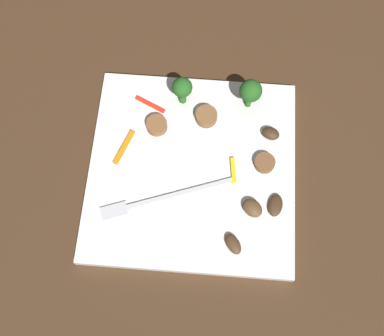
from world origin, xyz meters
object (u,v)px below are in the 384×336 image
at_px(sausage_slice_0, 206,116).
at_px(pepper_strip_1, 150,104).
at_px(pepper_strip_2, 233,172).
at_px(sausage_slice_2, 157,125).
at_px(plate, 192,170).
at_px(mushroom_2, 233,244).
at_px(mushroom_3, 275,205).
at_px(fork, 158,200).
at_px(pepper_strip_0, 124,147).
at_px(sausage_slice_1, 265,163).
at_px(broccoli_floret_0, 251,91).
at_px(mushroom_1, 252,208).
at_px(mushroom_0, 271,133).
at_px(broccoli_floret_1, 182,88).

xyz_separation_m(sausage_slice_0, pepper_strip_1, (0.08, -0.02, -0.01)).
bearing_deg(pepper_strip_2, sausage_slice_0, -61.93).
bearing_deg(sausage_slice_2, plate, 133.25).
bearing_deg(mushroom_2, mushroom_3, -133.32).
height_order(mushroom_2, pepper_strip_2, mushroom_2).
height_order(fork, pepper_strip_0, same).
relative_size(fork, mushroom_2, 6.11).
bearing_deg(sausage_slice_1, pepper_strip_2, 20.26).
bearing_deg(broccoli_floret_0, pepper_strip_1, 4.76).
xyz_separation_m(plate, sausage_slice_1, (-0.10, -0.01, 0.01)).
distance_m(sausage_slice_0, sausage_slice_2, 0.07).
distance_m(broccoli_floret_0, mushroom_1, 0.16).
relative_size(fork, sausage_slice_2, 5.97).
bearing_deg(sausage_slice_1, pepper_strip_1, -25.58).
height_order(sausage_slice_2, pepper_strip_1, sausage_slice_2).
bearing_deg(pepper_strip_1, fork, 100.14).
distance_m(mushroom_1, pepper_strip_0, 0.19).
height_order(broccoli_floret_0, mushroom_3, broccoli_floret_0).
distance_m(sausage_slice_0, mushroom_2, 0.18).
bearing_deg(sausage_slice_2, pepper_strip_2, 151.53).
bearing_deg(mushroom_0, broccoli_floret_1, -19.71).
xyz_separation_m(mushroom_0, mushroom_2, (0.04, 0.16, -0.00)).
bearing_deg(mushroom_1, broccoli_floret_1, -55.95).
bearing_deg(sausage_slice_0, sausage_slice_2, 15.56).
bearing_deg(sausage_slice_0, mushroom_3, 129.23).
height_order(sausage_slice_0, pepper_strip_2, sausage_slice_0).
relative_size(mushroom_3, pepper_strip_2, 0.86).
distance_m(broccoli_floret_0, mushroom_0, 0.06).
relative_size(broccoli_floret_1, sausage_slice_0, 1.67).
relative_size(mushroom_0, pepper_strip_2, 0.68).
distance_m(sausage_slice_1, pepper_strip_2, 0.04).
relative_size(broccoli_floret_0, pepper_strip_0, 1.02).
bearing_deg(mushroom_3, sausage_slice_2, -31.52).
bearing_deg(broccoli_floret_1, fork, 82.28).
bearing_deg(mushroom_2, pepper_strip_1, -56.56).
bearing_deg(plate, sausage_slice_1, -172.40).
distance_m(plate, mushroom_0, 0.12).
height_order(broccoli_floret_0, sausage_slice_0, broccoli_floret_0).
distance_m(sausage_slice_0, mushroom_1, 0.14).
height_order(fork, mushroom_3, mushroom_3).
relative_size(pepper_strip_0, pepper_strip_1, 1.13).
height_order(mushroom_0, mushroom_2, mushroom_0).
distance_m(pepper_strip_1, pepper_strip_2, 0.15).
distance_m(mushroom_2, pepper_strip_1, 0.23).
distance_m(mushroom_0, mushroom_1, 0.11).
relative_size(mushroom_0, mushroom_3, 0.79).
xyz_separation_m(mushroom_0, pepper_strip_2, (0.05, 0.06, -0.00)).
xyz_separation_m(sausage_slice_0, mushroom_3, (-0.10, 0.12, -0.00)).
xyz_separation_m(pepper_strip_1, pepper_strip_2, (-0.12, 0.09, 0.00)).
height_order(plate, mushroom_0, mushroom_0).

